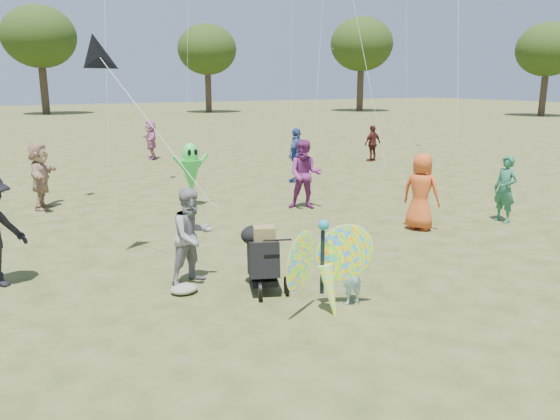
% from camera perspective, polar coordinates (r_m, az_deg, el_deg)
% --- Properties ---
extents(ground, '(160.00, 160.00, 0.00)m').
position_cam_1_polar(ground, '(8.96, 5.88, -8.66)').
color(ground, '#51592B').
rests_on(ground, ground).
extents(child_girl, '(0.36, 0.24, 0.97)m').
position_cam_1_polar(child_girl, '(8.43, 7.56, -6.62)').
color(child_girl, '#9BCADC').
rests_on(child_girl, ground).
extents(adult_man, '(0.93, 0.81, 1.63)m').
position_cam_1_polar(adult_man, '(9.25, -9.16, -2.71)').
color(adult_man, gray).
rests_on(adult_man, ground).
extents(grey_bag, '(0.45, 0.37, 0.14)m').
position_cam_1_polar(grey_bag, '(9.04, -10.00, -8.12)').
color(grey_bag, gray).
rests_on(grey_bag, ground).
extents(crowd_a, '(0.88, 1.02, 1.77)m').
position_cam_1_polar(crowd_a, '(12.87, 14.52, 1.87)').
color(crowd_a, '#D05221').
rests_on(crowd_a, ground).
extents(crowd_c, '(1.14, 0.97, 1.83)m').
position_cam_1_polar(crowd_c, '(18.48, 1.75, 5.75)').
color(crowd_c, '#354C92').
rests_on(crowd_c, ground).
extents(crowd_d, '(1.03, 1.73, 1.78)m').
position_cam_1_polar(crowd_d, '(15.83, -23.77, 3.27)').
color(crowd_d, tan).
rests_on(crowd_d, ground).
extents(crowd_e, '(1.14, 1.09, 1.85)m').
position_cam_1_polar(crowd_e, '(14.54, 2.63, 3.72)').
color(crowd_e, '#7D2971').
rests_on(crowd_e, ground).
extents(crowd_f, '(0.39, 0.60, 1.62)m').
position_cam_1_polar(crowd_f, '(14.22, 22.47, 2.03)').
color(crowd_f, '#276849').
rests_on(crowd_f, ground).
extents(crowd_h, '(0.94, 0.50, 1.53)m').
position_cam_1_polar(crowd_h, '(23.70, 9.65, 6.89)').
color(crowd_h, '#471A17').
rests_on(crowd_h, ground).
extents(crowd_j, '(0.73, 1.62, 1.69)m').
position_cam_1_polar(crowd_j, '(24.75, -13.34, 7.16)').
color(crowd_j, '#BE6C99').
rests_on(crowd_j, ground).
extents(jogging_stroller, '(0.74, 1.14, 1.09)m').
position_cam_1_polar(jogging_stroller, '(8.88, -1.93, -4.59)').
color(jogging_stroller, black).
rests_on(jogging_stroller, ground).
extents(butterfly_kite, '(1.74, 0.75, 1.61)m').
position_cam_1_polar(butterfly_kite, '(8.02, 4.78, -6.10)').
color(butterfly_kite, '#F52654').
rests_on(butterfly_kite, ground).
extents(delta_kite_rig, '(1.80, 1.94, 2.86)m').
position_cam_1_polar(delta_kite_rig, '(10.29, -18.27, 14.86)').
color(delta_kite_rig, black).
rests_on(delta_kite_rig, ground).
extents(alien_kite, '(1.12, 0.69, 1.74)m').
position_cam_1_polar(alien_kite, '(14.99, -9.29, 4.03)').
color(alien_kite, '#34DD49').
rests_on(alien_kite, ground).
extents(tree_line, '(91.78, 33.60, 10.79)m').
position_cam_1_polar(tree_line, '(52.57, -20.74, 16.33)').
color(tree_line, '#3A2D21').
rests_on(tree_line, ground).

